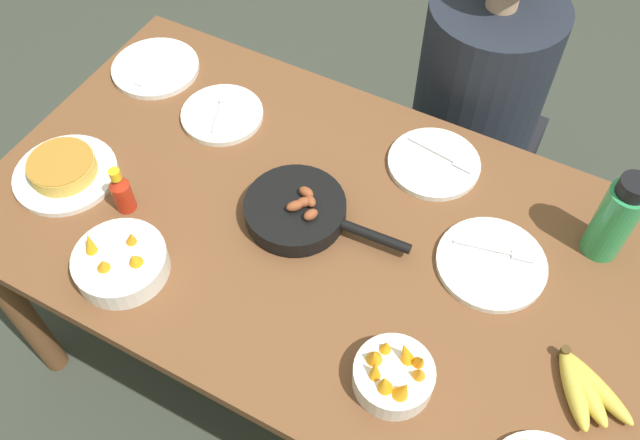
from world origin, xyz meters
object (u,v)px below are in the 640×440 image
empty_plate_mid_edge (434,163)px  water_bottle (616,219)px  skillet (298,210)px  banana_bunch (584,387)px  frittata_plate_center (64,170)px  fruit_bowl_mango (394,375)px  fruit_bowl_citrus (121,262)px  person_figure (469,133)px  empty_plate_near_front (156,68)px  empty_plate_far_right (491,263)px  empty_plate_far_left (222,115)px  hot_sauce_bottle (122,192)px

empty_plate_mid_edge → water_bottle: water_bottle is taller
skillet → banana_bunch: bearing=-12.0°
frittata_plate_center → fruit_bowl_mango: fruit_bowl_mango is taller
empty_plate_mid_edge → fruit_bowl_citrus: size_ratio=1.11×
fruit_bowl_citrus → person_figure: bearing=64.8°
fruit_bowl_citrus → empty_plate_near_front: bearing=120.1°
empty_plate_near_front → empty_plate_far_right: 1.07m
banana_bunch → empty_plate_far_right: bearing=143.1°
empty_plate_near_front → banana_bunch: bearing=-15.6°
banana_bunch → empty_plate_far_left: 1.10m
banana_bunch → water_bottle: bearing=99.3°
empty_plate_mid_edge → hot_sauce_bottle: (-0.60, -0.47, 0.05)m
fruit_bowl_mango → empty_plate_near_front: bearing=151.4°
banana_bunch → fruit_bowl_mango: size_ratio=1.17×
frittata_plate_center → fruit_bowl_citrus: size_ratio=1.22×
empty_plate_far_left → empty_plate_far_right: (0.79, -0.11, -0.00)m
skillet → hot_sauce_bottle: 0.42m
empty_plate_mid_edge → hot_sauce_bottle: size_ratio=1.74×
empty_plate_far_left → water_bottle: bearing=3.3°
empty_plate_near_front → empty_plate_far_right: (1.06, -0.17, -0.00)m
empty_plate_far_left → empty_plate_mid_edge: 0.57m
frittata_plate_center → person_figure: (0.78, 0.88, -0.30)m
empty_plate_far_right → person_figure: person_figure is taller
skillet → empty_plate_far_left: (-0.34, 0.19, -0.02)m
empty_plate_near_front → empty_plate_far_left: size_ratio=1.12×
empty_plate_mid_edge → fruit_bowl_mango: size_ratio=1.42×
fruit_bowl_mango → person_figure: bearing=99.2°
water_bottle → hot_sauce_bottle: water_bottle is taller
empty_plate_near_front → hot_sauce_bottle: size_ratio=1.83×
empty_plate_near_front → water_bottle: water_bottle is taller
empty_plate_near_front → empty_plate_mid_edge: same height
empty_plate_near_front → water_bottle: bearing=-0.4°
banana_bunch → frittata_plate_center: 1.29m
skillet → fruit_bowl_mango: bearing=-39.8°
empty_plate_near_front → fruit_bowl_mango: fruit_bowl_mango is taller
water_bottle → fruit_bowl_mango: bearing=-118.4°
fruit_bowl_mango → hot_sauce_bottle: (-0.75, 0.10, 0.02)m
water_bottle → hot_sauce_bottle: bearing=-157.9°
banana_bunch → hot_sauce_bottle: bearing=-176.9°
hot_sauce_bottle → water_bottle: bearing=22.1°
fruit_bowl_mango → frittata_plate_center: bearing=173.4°
skillet → empty_plate_near_front: (-0.61, 0.26, -0.02)m
banana_bunch → empty_plate_near_front: banana_bunch is taller
empty_plate_far_left → hot_sauce_bottle: bearing=-95.9°
empty_plate_far_left → fruit_bowl_mango: bearing=-33.3°
empty_plate_mid_edge → empty_plate_far_right: bearing=-43.2°
skillet → empty_plate_far_right: size_ratio=1.63×
frittata_plate_center → empty_plate_far_right: size_ratio=1.02×
skillet → frittata_plate_center: (-0.57, -0.16, -0.00)m
empty_plate_mid_edge → water_bottle: (0.43, -0.05, 0.11)m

